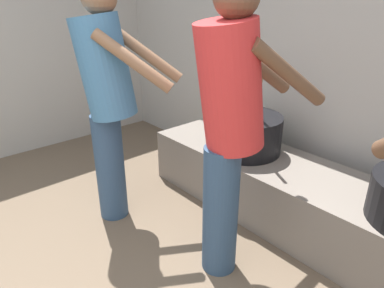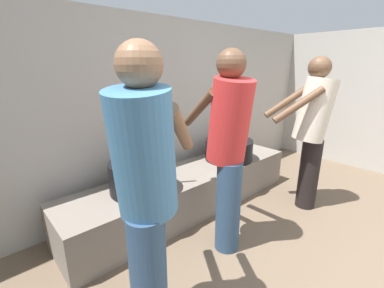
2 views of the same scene
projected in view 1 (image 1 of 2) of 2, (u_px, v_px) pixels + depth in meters
block_enclosure_rear at (371, 79)px, 2.31m from camera, size 5.72×0.20×1.96m
hearth_ledge at (314, 206)px, 2.30m from camera, size 2.66×0.60×0.42m
cooking_pot_secondary at (246, 133)px, 2.56m from camera, size 0.53×0.53×0.73m
cook_in_blue_shirt at (107, 94)px, 2.22m from camera, size 0.71×0.67×1.60m
cook_in_red_shirt at (230, 120)px, 1.75m from camera, size 0.48×0.72×1.60m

